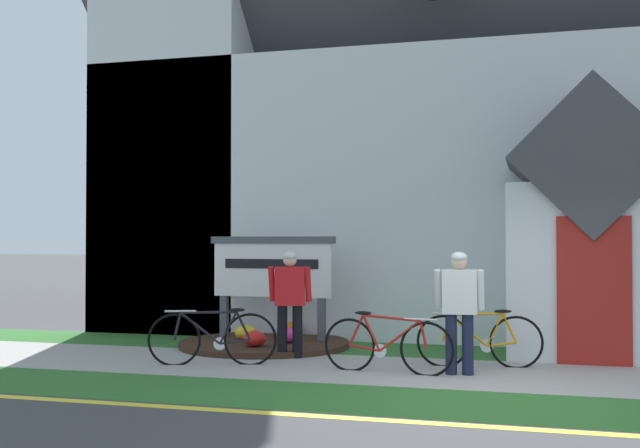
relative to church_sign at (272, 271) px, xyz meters
The scene contains 13 objects.
ground 4.12m from the church_sign, ahead, with size 140.00×140.00×0.00m, color #3D3D3F.
sidewalk_slab 3.61m from the church_sign, 37.77° to the right, with size 32.00×2.33×0.01m, color #99968E.
grass_verge 4.99m from the church_sign, 56.26° to the right, with size 32.00×1.55×0.01m, color #2D6628.
church_lawn 2.96m from the church_sign, ahead, with size 24.00×1.58×0.01m, color #2D6628.
curb_paint_stripe 5.76m from the church_sign, 61.51° to the right, with size 28.00×0.16×0.01m, color yellow.
church_building 7.20m from the church_sign, 67.89° to the left, with size 13.87×12.59×13.83m.
church_sign is the anchor object (origin of this frame).
flower_bed 1.22m from the church_sign, 88.04° to the right, with size 2.80×2.80×0.34m.
bicycle_silver 3.44m from the church_sign, 43.86° to the right, with size 1.78×0.26×0.83m.
bicycle_green 2.46m from the church_sign, 92.07° to the right, with size 1.74×0.57×0.82m.
bicycle_black 3.95m from the church_sign, 22.61° to the right, with size 1.72×0.25×0.82m.
cyclist_in_green_jersey 1.65m from the church_sign, 61.54° to the right, with size 0.64×0.31×1.59m.
cyclist_in_yellow_jersey 4.01m from the church_sign, 33.39° to the right, with size 0.64×0.28×1.61m.
Camera 1 is at (0.35, -8.77, 1.76)m, focal length 43.38 mm.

